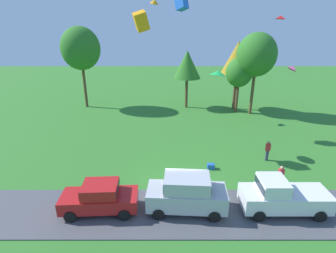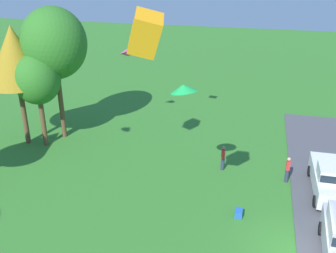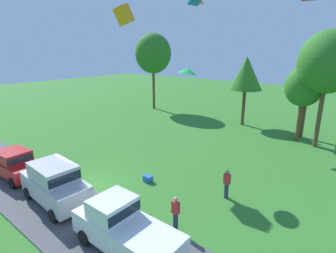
{
  "view_description": "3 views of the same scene",
  "coord_description": "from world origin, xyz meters",
  "px_view_note": "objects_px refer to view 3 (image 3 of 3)",
  "views": [
    {
      "loc": [
        -0.95,
        -14.94,
        10.28
      ],
      "look_at": [
        -0.89,
        5.24,
        2.59
      ],
      "focal_mm": 28.0,
      "sensor_mm": 36.0,
      "label": 1
    },
    {
      "loc": [
        -15.52,
        2.57,
        13.19
      ],
      "look_at": [
        2.73,
        6.88,
        4.77
      ],
      "focal_mm": 42.0,
      "sensor_mm": 36.0,
      "label": 2
    },
    {
      "loc": [
        12.85,
        -8.22,
        8.11
      ],
      "look_at": [
        2.02,
        5.35,
        3.07
      ],
      "focal_mm": 28.0,
      "sensor_mm": 36.0,
      "label": 3
    }
  ],
  "objects_px": {
    "kite_box_topmost": "(124,15)",
    "cooler_box": "(148,179)",
    "car_suv_mid_row": "(55,182)",
    "person_beside_suv": "(227,184)",
    "kite_delta_mid_center": "(200,1)",
    "car_sedan_far_end": "(14,163)",
    "tree_far_left": "(246,74)",
    "tree_lone_near": "(153,54)",
    "tree_left_of_center": "(304,87)",
    "person_watching_sky": "(176,213)",
    "kite_delta_near_flag": "(188,71)",
    "tree_right_of_center": "(328,62)",
    "car_pickup_by_flagpole": "(123,227)",
    "tree_center_back": "(310,68)"
  },
  "relations": [
    {
      "from": "car_sedan_far_end",
      "to": "person_beside_suv",
      "type": "height_order",
      "value": "car_sedan_far_end"
    },
    {
      "from": "car_sedan_far_end",
      "to": "person_beside_suv",
      "type": "bearing_deg",
      "value": 28.02
    },
    {
      "from": "kite_box_topmost",
      "to": "person_watching_sky",
      "type": "bearing_deg",
      "value": -32.5
    },
    {
      "from": "tree_center_back",
      "to": "car_suv_mid_row",
      "type": "bearing_deg",
      "value": -110.11
    },
    {
      "from": "car_suv_mid_row",
      "to": "tree_lone_near",
      "type": "xyz_separation_m",
      "value": [
        -12.24,
        21.87,
        6.41
      ]
    },
    {
      "from": "car_suv_mid_row",
      "to": "person_beside_suv",
      "type": "bearing_deg",
      "value": 42.11
    },
    {
      "from": "car_pickup_by_flagpole",
      "to": "person_beside_suv",
      "type": "distance_m",
      "value": 6.58
    },
    {
      "from": "cooler_box",
      "to": "kite_box_topmost",
      "type": "relative_size",
      "value": 0.43
    },
    {
      "from": "tree_lone_near",
      "to": "cooler_box",
      "type": "relative_size",
      "value": 18.66
    },
    {
      "from": "cooler_box",
      "to": "kite_delta_near_flag",
      "type": "relative_size",
      "value": 0.4
    },
    {
      "from": "car_sedan_far_end",
      "to": "car_pickup_by_flagpole",
      "type": "height_order",
      "value": "car_pickup_by_flagpole"
    },
    {
      "from": "person_beside_suv",
      "to": "kite_delta_near_flag",
      "type": "distance_m",
      "value": 7.48
    },
    {
      "from": "kite_delta_mid_center",
      "to": "kite_box_topmost",
      "type": "relative_size",
      "value": 0.71
    },
    {
      "from": "tree_center_back",
      "to": "kite_delta_near_flag",
      "type": "height_order",
      "value": "tree_center_back"
    },
    {
      "from": "tree_left_of_center",
      "to": "kite_delta_mid_center",
      "type": "relative_size",
      "value": 7.42
    },
    {
      "from": "tree_lone_near",
      "to": "tree_far_left",
      "type": "height_order",
      "value": "tree_lone_near"
    },
    {
      "from": "car_suv_mid_row",
      "to": "kite_box_topmost",
      "type": "relative_size",
      "value": 3.64
    },
    {
      "from": "car_sedan_far_end",
      "to": "tree_right_of_center",
      "type": "height_order",
      "value": "tree_right_of_center"
    },
    {
      "from": "tree_right_of_center",
      "to": "car_pickup_by_flagpole",
      "type": "bearing_deg",
      "value": -101.37
    },
    {
      "from": "kite_box_topmost",
      "to": "cooler_box",
      "type": "bearing_deg",
      "value": -32.79
    },
    {
      "from": "tree_left_of_center",
      "to": "person_beside_suv",
      "type": "bearing_deg",
      "value": -92.75
    },
    {
      "from": "tree_right_of_center",
      "to": "kite_delta_mid_center",
      "type": "distance_m",
      "value": 13.13
    },
    {
      "from": "person_watching_sky",
      "to": "tree_center_back",
      "type": "distance_m",
      "value": 19.55
    },
    {
      "from": "car_suv_mid_row",
      "to": "tree_left_of_center",
      "type": "bearing_deg",
      "value": 68.56
    },
    {
      "from": "car_sedan_far_end",
      "to": "kite_box_topmost",
      "type": "distance_m",
      "value": 12.99
    },
    {
      "from": "car_sedan_far_end",
      "to": "tree_far_left",
      "type": "height_order",
      "value": "tree_far_left"
    },
    {
      "from": "person_watching_sky",
      "to": "kite_delta_near_flag",
      "type": "height_order",
      "value": "kite_delta_near_flag"
    },
    {
      "from": "tree_left_of_center",
      "to": "kite_delta_mid_center",
      "type": "distance_m",
      "value": 12.91
    },
    {
      "from": "person_beside_suv",
      "to": "kite_delta_mid_center",
      "type": "bearing_deg",
      "value": 129.23
    },
    {
      "from": "person_beside_suv",
      "to": "tree_right_of_center",
      "type": "xyz_separation_m",
      "value": [
        2.29,
        12.47,
        6.33
      ]
    },
    {
      "from": "kite_delta_near_flag",
      "to": "tree_far_left",
      "type": "bearing_deg",
      "value": 96.47
    },
    {
      "from": "person_beside_suv",
      "to": "cooler_box",
      "type": "distance_m",
      "value": 5.04
    },
    {
      "from": "person_beside_suv",
      "to": "kite_box_topmost",
      "type": "bearing_deg",
      "value": 168.55
    },
    {
      "from": "car_pickup_by_flagpole",
      "to": "tree_center_back",
      "type": "bearing_deg",
      "value": 84.13
    },
    {
      "from": "kite_delta_near_flag",
      "to": "tree_center_back",
      "type": "bearing_deg",
      "value": 69.44
    },
    {
      "from": "tree_lone_near",
      "to": "car_suv_mid_row",
      "type": "bearing_deg",
      "value": -60.76
    },
    {
      "from": "person_watching_sky",
      "to": "car_suv_mid_row",
      "type": "bearing_deg",
      "value": -160.23
    },
    {
      "from": "car_suv_mid_row",
      "to": "cooler_box",
      "type": "distance_m",
      "value": 5.54
    },
    {
      "from": "tree_left_of_center",
      "to": "car_sedan_far_end",
      "type": "bearing_deg",
      "value": -122.99
    },
    {
      "from": "tree_left_of_center",
      "to": "kite_delta_near_flag",
      "type": "distance_m",
      "value": 12.33
    },
    {
      "from": "car_pickup_by_flagpole",
      "to": "kite_delta_mid_center",
      "type": "height_order",
      "value": "kite_delta_mid_center"
    },
    {
      "from": "person_beside_suv",
      "to": "kite_box_topmost",
      "type": "distance_m",
      "value": 14.26
    },
    {
      "from": "tree_lone_near",
      "to": "car_pickup_by_flagpole",
      "type": "bearing_deg",
      "value": -50.99
    },
    {
      "from": "car_suv_mid_row",
      "to": "car_pickup_by_flagpole",
      "type": "bearing_deg",
      "value": -0.6
    },
    {
      "from": "cooler_box",
      "to": "kite_delta_mid_center",
      "type": "height_order",
      "value": "kite_delta_mid_center"
    },
    {
      "from": "car_suv_mid_row",
      "to": "kite_delta_near_flag",
      "type": "height_order",
      "value": "kite_delta_near_flag"
    },
    {
      "from": "person_beside_suv",
      "to": "tree_far_left",
      "type": "xyz_separation_m",
      "value": [
        -5.63,
        15.28,
        4.84
      ]
    },
    {
      "from": "tree_left_of_center",
      "to": "kite_box_topmost",
      "type": "distance_m",
      "value": 16.46
    },
    {
      "from": "person_watching_sky",
      "to": "kite_delta_near_flag",
      "type": "relative_size",
      "value": 1.23
    },
    {
      "from": "car_sedan_far_end",
      "to": "tree_far_left",
      "type": "xyz_separation_m",
      "value": [
        6.44,
        21.7,
        4.67
      ]
    }
  ]
}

